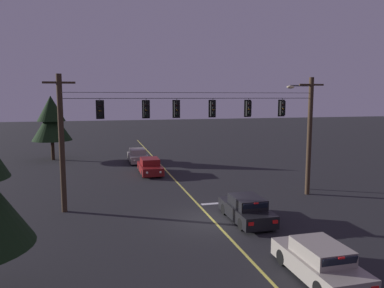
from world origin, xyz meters
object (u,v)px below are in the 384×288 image
traffic_light_leftmost (100,110)px  traffic_light_far_right (282,108)px  traffic_light_left_inner (146,109)px  tree_verge_far (51,120)px  car_waiting_second_near (319,262)px  traffic_light_centre (177,109)px  car_oncoming_lead (150,167)px  car_oncoming_trailing (138,156)px  traffic_light_right_inner (213,109)px  car_waiting_near_lane (247,209)px  traffic_light_rightmost (249,108)px  street_lamp_corner (307,127)px

traffic_light_leftmost → traffic_light_far_right: bearing=0.0°
traffic_light_left_inner → tree_verge_far: size_ratio=0.18×
traffic_light_leftmost → car_waiting_second_near: size_ratio=0.28×
traffic_light_centre → car_waiting_second_near: bearing=-74.2°
car_oncoming_lead → car_waiting_second_near: same height
traffic_light_far_right → traffic_light_leftmost: bearing=180.0°
car_oncoming_trailing → traffic_light_leftmost: bearing=-103.5°
traffic_light_right_inner → tree_verge_far: (-11.86, 19.52, -1.76)m
car_waiting_near_lane → traffic_light_far_right: bearing=45.0°
traffic_light_leftmost → car_waiting_second_near: bearing=-54.9°
traffic_light_leftmost → car_oncoming_lead: (4.22, 9.60, -5.38)m
car_waiting_near_lane → traffic_light_centre: bearing=125.2°
car_waiting_near_lane → tree_verge_far: (-12.50, 23.74, 3.62)m
car_waiting_near_lane → car_oncoming_lead: size_ratio=0.98×
traffic_light_far_right → car_oncoming_trailing: (-8.02, 15.80, -5.38)m
car_waiting_near_lane → car_oncoming_lead: bearing=103.7°
traffic_light_far_right → tree_verge_far: (-16.72, 19.52, -1.76)m
traffic_light_left_inner → car_oncoming_lead: size_ratio=0.28×
traffic_light_right_inner → car_waiting_near_lane: bearing=-81.4°
traffic_light_left_inner → car_waiting_near_lane: (4.87, -4.22, -5.38)m
traffic_light_leftmost → car_oncoming_lead: 11.79m
traffic_light_far_right → car_oncoming_lead: traffic_light_far_right is taller
traffic_light_far_right → car_oncoming_trailing: size_ratio=0.28×
traffic_light_rightmost → car_waiting_second_near: 12.33m
traffic_light_rightmost → car_waiting_near_lane: (-1.79, -4.22, -5.38)m
traffic_light_leftmost → traffic_light_rightmost: (9.39, 0.00, 0.00)m
traffic_light_right_inner → car_waiting_near_lane: traffic_light_right_inner is taller
traffic_light_rightmost → street_lamp_corner: street_lamp_corner is taller
traffic_light_leftmost → traffic_light_right_inner: 6.96m
traffic_light_right_inner → traffic_light_centre: bearing=180.0°
traffic_light_leftmost → street_lamp_corner: street_lamp_corner is taller
traffic_light_leftmost → car_waiting_near_lane: 10.22m
car_oncoming_lead → car_oncoming_trailing: bearing=93.9°
car_oncoming_trailing → car_waiting_near_lane: bearing=-79.3°
car_oncoming_lead → tree_verge_far: size_ratio=0.64×
street_lamp_corner → traffic_light_left_inner: bearing=-174.0°
traffic_light_centre → traffic_light_right_inner: size_ratio=1.00×
traffic_light_leftmost → traffic_light_left_inner: 2.73m
traffic_light_right_inner → car_oncoming_trailing: traffic_light_right_inner is taller
traffic_light_leftmost → street_lamp_corner: bearing=4.9°
traffic_light_left_inner → traffic_light_centre: size_ratio=1.00×
traffic_light_left_inner → tree_verge_far: bearing=111.3°
traffic_light_centre → car_waiting_second_near: (3.10, -10.97, -5.38)m
traffic_light_left_inner → traffic_light_centre: same height
traffic_light_far_right → car_waiting_second_near: 12.89m
traffic_light_left_inner → traffic_light_far_right: size_ratio=1.00×
car_oncoming_lead → traffic_light_rightmost: bearing=-61.7°
traffic_light_far_right → car_waiting_near_lane: traffic_light_far_right is taller
traffic_light_leftmost → tree_verge_far: bearing=104.1°
traffic_light_rightmost → car_oncoming_trailing: size_ratio=0.28×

